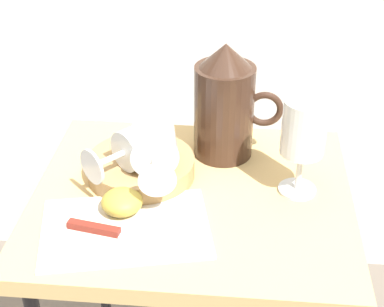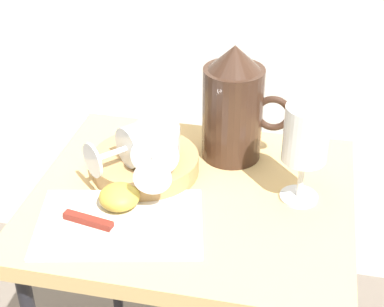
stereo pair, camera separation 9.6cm
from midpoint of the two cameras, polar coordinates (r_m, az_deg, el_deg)
name	(u,v)px [view 2 (the right image)]	position (r m, az deg, el deg)	size (l,w,h in m)	color
table	(192,225)	(1.04, 2.64, -6.99)	(0.54, 0.46, 0.66)	tan
linen_napkin	(120,223)	(0.94, -4.08, -6.82)	(0.26, 0.17, 0.00)	silver
basket_tray	(146,164)	(1.05, -1.90, -1.07)	(0.19, 0.19, 0.04)	#AD8451
pitcher	(233,113)	(1.06, 6.57, 3.86)	(0.16, 0.11, 0.22)	#382319
wine_glass_upright	(306,139)	(0.95, 13.74, 1.26)	(0.07, 0.07, 0.17)	silver
wine_glass_tipped_near	(144,142)	(1.00, -1.99, 1.01)	(0.15, 0.15, 0.07)	silver
wine_glass_tipped_far	(156,144)	(0.99, -0.72, 0.87)	(0.10, 0.16, 0.08)	silver
apple_half_left	(119,197)	(0.96, -4.19, -4.28)	(0.07, 0.07, 0.04)	#B29938
knife	(108,227)	(0.92, -5.19, -7.15)	(0.22, 0.06, 0.01)	silver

